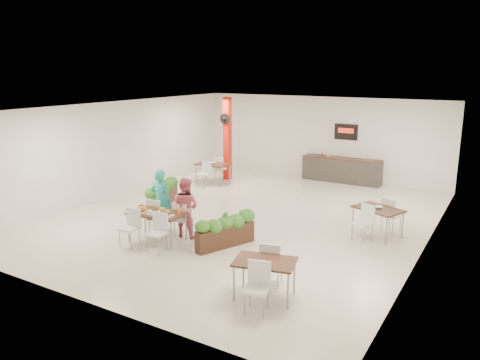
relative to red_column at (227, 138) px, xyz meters
The scene contains 12 objects.
ground 5.11m from the red_column, 51.64° to the right, with size 12.00×12.00×0.00m, color beige.
room_shell 4.85m from the red_column, 51.64° to the right, with size 10.10×12.10×3.22m.
red_column is the anchor object (origin of this frame).
service_counter 4.56m from the red_column, 25.00° to the left, with size 3.00×0.64×2.20m.
main_table 7.03m from the red_column, 72.64° to the right, with size 1.46×1.72×0.92m.
diner_man 6.27m from the red_column, 74.28° to the right, with size 0.62×0.40×1.69m, color teal.
diner_woman 6.54m from the red_column, 67.45° to the right, with size 0.76×0.59×1.56m, color #D05C6F.
planter_left 4.76m from the red_column, 83.01° to the right, with size 0.92×1.87×1.02m.
planter_right 7.28m from the red_column, 58.23° to the right, with size 0.90×1.60×0.88m.
side_table_a 1.28m from the red_column, 102.17° to the right, with size 1.23×1.62×0.92m.
side_table_b 7.65m from the red_column, 26.88° to the right, with size 1.40×1.66×0.92m.
side_table_c 9.88m from the red_column, 53.70° to the right, with size 1.30×1.67×0.92m.
Camera 1 is at (6.59, -11.40, 4.27)m, focal length 35.00 mm.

